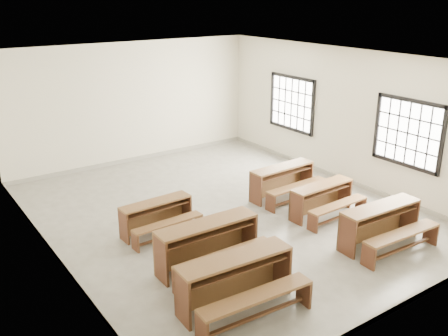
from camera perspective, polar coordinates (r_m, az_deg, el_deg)
room at (r=9.90m, az=0.43°, el=6.35°), size 8.50×8.50×3.20m
desk_set_0 at (r=7.42m, az=1.51°, el=-12.51°), size 1.82×1.01×0.80m
desk_set_1 at (r=8.38m, az=-1.73°, el=-8.45°), size 1.80×0.95×0.81m
desk_set_2 at (r=9.66m, az=-7.62°, el=-5.32°), size 1.45×0.80×0.64m
desk_set_3 at (r=9.55m, az=17.60°, el=-5.96°), size 1.72×0.95×0.76m
desk_set_4 at (r=10.50m, az=11.26°, el=-3.34°), size 1.52×0.83×0.67m
desk_set_5 at (r=11.27m, az=6.82°, el=-1.30°), size 1.63×0.89×0.72m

